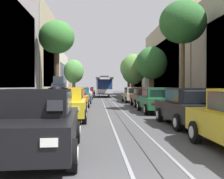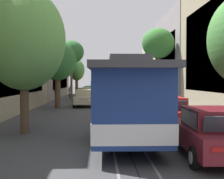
% 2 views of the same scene
% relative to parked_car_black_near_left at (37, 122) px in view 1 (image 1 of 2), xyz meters
% --- Properties ---
extents(ground_plane, '(160.00, 160.00, 0.00)m').
position_rel_parked_car_black_near_left_xyz_m(ground_plane, '(2.59, 22.06, -0.80)').
color(ground_plane, '#424244').
extents(trolley_track_rails, '(1.14, 71.88, 0.01)m').
position_rel_parked_car_black_near_left_xyz_m(trolley_track_rails, '(2.59, 26.45, -0.79)').
color(trolley_track_rails, gray).
rests_on(trolley_track_rails, ground).
extents(building_facade_left, '(5.56, 63.58, 10.89)m').
position_rel_parked_car_black_near_left_xyz_m(building_facade_left, '(-6.61, 23.10, 3.80)').
color(building_facade_left, '#BCAD93').
rests_on(building_facade_left, ground).
extents(building_facade_right, '(5.34, 63.58, 9.58)m').
position_rel_parked_car_black_near_left_xyz_m(building_facade_right, '(11.79, 26.82, 3.48)').
color(building_facade_right, gray).
rests_on(building_facade_right, ground).
extents(parked_car_black_near_left, '(2.14, 4.42, 1.58)m').
position_rel_parked_car_black_near_left_xyz_m(parked_car_black_near_left, '(0.00, 0.00, 0.00)').
color(parked_car_black_near_left, black).
rests_on(parked_car_black_near_left, ground).
extents(parked_car_yellow_second_left, '(2.08, 4.39, 1.58)m').
position_rel_parked_car_black_near_left_xyz_m(parked_car_yellow_second_left, '(-0.05, 6.55, 0.00)').
color(parked_car_yellow_second_left, gold).
rests_on(parked_car_yellow_second_left, ground).
extents(parked_car_orange_mid_left, '(2.10, 4.40, 1.58)m').
position_rel_parked_car_black_near_left_xyz_m(parked_car_orange_mid_left, '(-0.17, 12.74, 0.00)').
color(parked_car_orange_mid_left, orange).
rests_on(parked_car_orange_mid_left, ground).
extents(parked_car_teal_fourth_left, '(2.07, 4.39, 1.58)m').
position_rel_parked_car_black_near_left_xyz_m(parked_car_teal_fourth_left, '(-0.13, 19.84, 0.00)').
color(parked_car_teal_fourth_left, '#196B70').
rests_on(parked_car_teal_fourth_left, ground).
extents(parked_car_white_fifth_left, '(2.09, 4.40, 1.58)m').
position_rel_parked_car_black_near_left_xyz_m(parked_car_white_fifth_left, '(-0.14, 26.02, 0.00)').
color(parked_car_white_fifth_left, silver).
rests_on(parked_car_white_fifth_left, ground).
extents(parked_car_red_sixth_left, '(2.01, 4.37, 1.58)m').
position_rel_parked_car_black_near_left_xyz_m(parked_car_red_sixth_left, '(-0.00, 32.96, 0.00)').
color(parked_car_red_sixth_left, red).
rests_on(parked_car_red_sixth_left, ground).
extents(parked_car_maroon_far_left, '(2.12, 4.41, 1.58)m').
position_rel_parked_car_black_near_left_xyz_m(parked_car_maroon_far_left, '(0.04, 38.95, 0.00)').
color(parked_car_maroon_far_left, maroon).
rests_on(parked_car_maroon_far_left, ground).
extents(parked_car_black_second_right, '(2.05, 4.38, 1.58)m').
position_rel_parked_car_black_near_left_xyz_m(parked_car_black_second_right, '(5.23, 4.47, 0.00)').
color(parked_car_black_second_right, black).
rests_on(parked_car_black_second_right, ground).
extents(parked_car_green_mid_right, '(2.01, 4.36, 1.58)m').
position_rel_parked_car_black_near_left_xyz_m(parked_car_green_mid_right, '(5.14, 10.07, 0.00)').
color(parked_car_green_mid_right, '#1E6038').
rests_on(parked_car_green_mid_right, ground).
extents(parked_car_brown_fourth_right, '(2.05, 4.38, 1.58)m').
position_rel_parked_car_black_near_left_xyz_m(parked_car_brown_fourth_right, '(5.32, 15.33, 0.00)').
color(parked_car_brown_fourth_right, brown).
rests_on(parked_car_brown_fourth_right, ground).
extents(parked_car_beige_fifth_right, '(2.09, 4.40, 1.58)m').
position_rel_parked_car_black_near_left_xyz_m(parked_car_beige_fifth_right, '(5.11, 20.83, 0.00)').
color(parked_car_beige_fifth_right, '#C1B28E').
rests_on(parked_car_beige_fifth_right, ground).
extents(street_tree_kerb_left_second, '(3.32, 2.88, 7.80)m').
position_rel_parked_car_black_near_left_xyz_m(street_tree_kerb_left_second, '(-2.33, 18.66, 5.31)').
color(street_tree_kerb_left_second, '#4C3826').
rests_on(street_tree_kerb_left_second, ground).
extents(street_tree_kerb_left_mid, '(3.21, 2.82, 5.99)m').
position_rel_parked_car_black_near_left_xyz_m(street_tree_kerb_left_mid, '(-2.31, 36.70, 3.24)').
color(street_tree_kerb_left_mid, brown).
rests_on(street_tree_kerb_left_mid, ground).
extents(street_tree_kerb_right_second, '(3.19, 2.99, 7.49)m').
position_rel_parked_car_black_near_left_xyz_m(street_tree_kerb_right_second, '(7.25, 11.41, 5.18)').
color(street_tree_kerb_right_second, brown).
rests_on(street_tree_kerb_right_second, ground).
extents(street_tree_kerb_right_mid, '(3.36, 2.86, 5.99)m').
position_rel_parked_car_black_near_left_xyz_m(street_tree_kerb_right_mid, '(7.39, 22.26, 3.35)').
color(street_tree_kerb_right_mid, brown).
rests_on(street_tree_kerb_right_mid, ground).
extents(street_tree_kerb_right_fourth, '(3.80, 3.19, 6.70)m').
position_rel_parked_car_black_near_left_xyz_m(street_tree_kerb_right_fourth, '(7.08, 34.59, 3.53)').
color(street_tree_kerb_right_fourth, brown).
rests_on(street_tree_kerb_right_fourth, ground).
extents(street_tree_kerb_right_far, '(3.26, 3.54, 7.38)m').
position_rel_parked_car_black_near_left_xyz_m(street_tree_kerb_right_far, '(7.54, 44.91, 4.45)').
color(street_tree_kerb_right_far, brown).
rests_on(street_tree_kerb_right_far, ground).
extents(cable_car_trolley, '(2.67, 9.15, 3.28)m').
position_rel_parked_car_black_near_left_xyz_m(cable_car_trolley, '(2.59, 36.34, 0.86)').
color(cable_car_trolley, navy).
rests_on(cable_car_trolley, ground).
extents(motorcycle_with_rider, '(0.51, 1.84, 1.88)m').
position_rel_parked_car_black_near_left_xyz_m(motorcycle_with_rider, '(0.54, -0.47, 0.18)').
color(motorcycle_with_rider, black).
rests_on(motorcycle_with_rider, ground).
extents(fire_hydrant, '(0.40, 0.22, 0.84)m').
position_rel_parked_car_black_near_left_xyz_m(fire_hydrant, '(-1.62, 5.95, -0.38)').
color(fire_hydrant, gold).
rests_on(fire_hydrant, ground).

